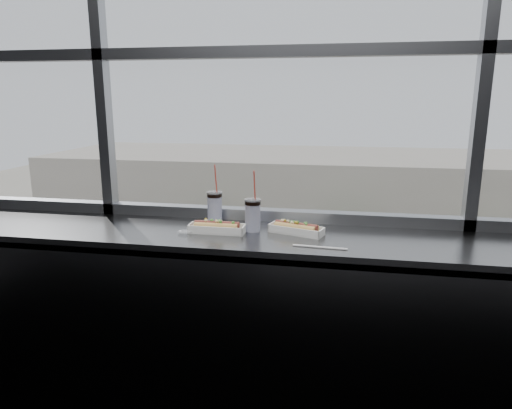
% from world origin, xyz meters
% --- Properties ---
extents(wall_back_lower, '(6.00, 0.00, 6.00)m').
position_xyz_m(wall_back_lower, '(0.00, 1.50, 0.55)').
color(wall_back_lower, black).
rests_on(wall_back_lower, ground).
extents(counter, '(6.00, 0.55, 0.06)m').
position_xyz_m(counter, '(0.00, 1.23, 1.07)').
color(counter, gray).
rests_on(counter, ground).
extents(counter_fascia, '(6.00, 0.04, 1.04)m').
position_xyz_m(counter_fascia, '(0.00, 0.97, 0.55)').
color(counter_fascia, gray).
rests_on(counter_fascia, ground).
extents(hotdog_tray_left, '(0.29, 0.10, 0.07)m').
position_xyz_m(hotdog_tray_left, '(-0.27, 1.20, 1.13)').
color(hotdog_tray_left, white).
rests_on(hotdog_tray_left, counter).
extents(hotdog_tray_right, '(0.29, 0.17, 0.07)m').
position_xyz_m(hotdog_tray_right, '(0.13, 1.26, 1.13)').
color(hotdog_tray_right, white).
rests_on(hotdog_tray_right, counter).
extents(soda_cup_left, '(0.09, 0.09, 0.32)m').
position_xyz_m(soda_cup_left, '(-0.33, 1.40, 1.19)').
color(soda_cup_left, white).
rests_on(soda_cup_left, counter).
extents(soda_cup_right, '(0.09, 0.09, 0.32)m').
position_xyz_m(soda_cup_right, '(-0.10, 1.27, 1.19)').
color(soda_cup_right, white).
rests_on(soda_cup_right, counter).
extents(loose_straw, '(0.25, 0.03, 0.01)m').
position_xyz_m(loose_straw, '(0.26, 1.05, 1.10)').
color(loose_straw, white).
rests_on(loose_straw, counter).
extents(wrapper, '(0.09, 0.06, 0.02)m').
position_xyz_m(wrapper, '(-0.42, 1.16, 1.11)').
color(wrapper, silver).
rests_on(wrapper, counter).
extents(plaza_ground, '(120.00, 120.00, 0.00)m').
position_xyz_m(plaza_ground, '(0.00, 45.00, -11.00)').
color(plaza_ground, '#A39B8A').
rests_on(plaza_ground, ground).
extents(street_asphalt, '(80.00, 10.00, 0.06)m').
position_xyz_m(street_asphalt, '(0.00, 21.50, -10.97)').
color(street_asphalt, black).
rests_on(street_asphalt, plaza_ground).
extents(far_sidewalk, '(80.00, 6.00, 0.04)m').
position_xyz_m(far_sidewalk, '(0.00, 29.50, -10.98)').
color(far_sidewalk, '#A39B8A').
rests_on(far_sidewalk, plaza_ground).
extents(far_building, '(50.00, 14.00, 8.00)m').
position_xyz_m(far_building, '(0.00, 39.50, -7.00)').
color(far_building, '#AFA596').
rests_on(far_building, plaza_ground).
extents(car_near_a, '(2.98, 6.91, 2.29)m').
position_xyz_m(car_near_a, '(-14.28, 17.50, -9.80)').
color(car_near_a, '#A5AAB4').
rests_on(car_near_a, street_asphalt).
extents(car_far_b, '(2.62, 6.14, 2.04)m').
position_xyz_m(car_far_b, '(1.80, 25.50, -9.92)').
color(car_far_b, red).
rests_on(car_far_b, street_asphalt).
extents(car_near_c, '(3.39, 6.68, 2.14)m').
position_xyz_m(car_near_c, '(1.16, 17.50, -9.87)').
color(car_near_c, '#B62B0F').
rests_on(car_near_c, street_asphalt).
extents(car_near_b, '(2.61, 6.16, 2.05)m').
position_xyz_m(car_near_b, '(-5.50, 17.50, -9.92)').
color(car_near_b, '#3C3738').
rests_on(car_near_b, street_asphalt).
extents(car_near_d, '(3.02, 6.95, 2.30)m').
position_xyz_m(car_near_d, '(7.19, 17.50, -9.79)').
color(car_near_d, '#B1B1B1').
rests_on(car_near_d, street_asphalt).
extents(pedestrian_b, '(0.90, 0.67, 2.02)m').
position_xyz_m(pedestrian_b, '(-0.40, 28.84, -9.95)').
color(pedestrian_b, '#66605B').
rests_on(pedestrian_b, far_sidewalk).
extents(pedestrian_c, '(0.65, 0.87, 1.96)m').
position_xyz_m(pedestrian_c, '(4.45, 28.66, -9.98)').
color(pedestrian_c, '#66605B').
rests_on(pedestrian_c, far_sidewalk).
extents(tree_left, '(3.18, 3.18, 4.97)m').
position_xyz_m(tree_left, '(-9.22, 29.50, -7.63)').
color(tree_left, '#47382B').
rests_on(tree_left, far_sidewalk).
extents(tree_center, '(3.32, 3.32, 5.19)m').
position_xyz_m(tree_center, '(0.98, 29.50, -7.48)').
color(tree_center, '#47382B').
rests_on(tree_center, far_sidewalk).
extents(tree_right, '(2.96, 2.96, 4.63)m').
position_xyz_m(tree_right, '(10.46, 29.50, -7.86)').
color(tree_right, '#47382B').
rests_on(tree_right, far_sidewalk).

